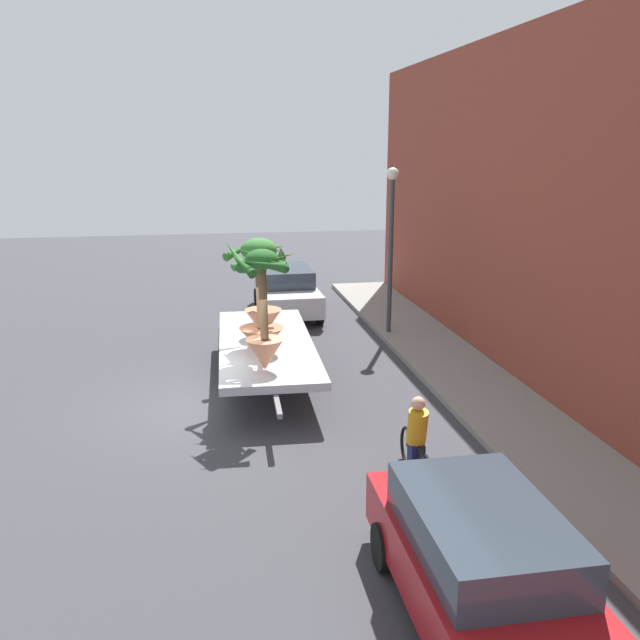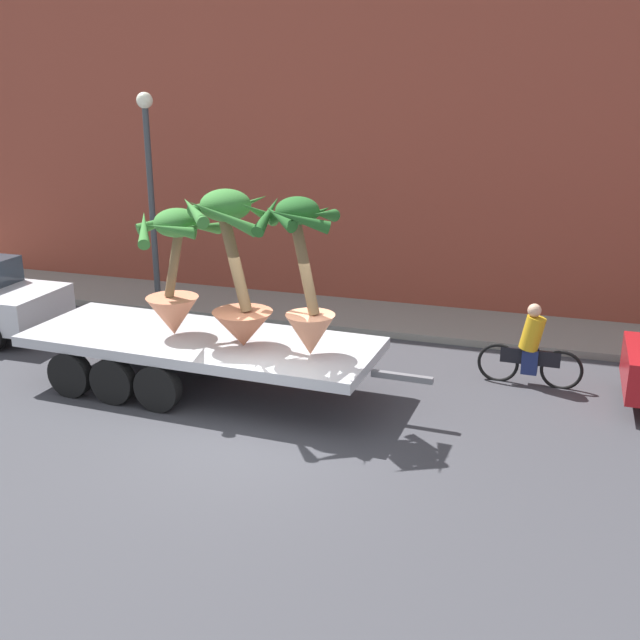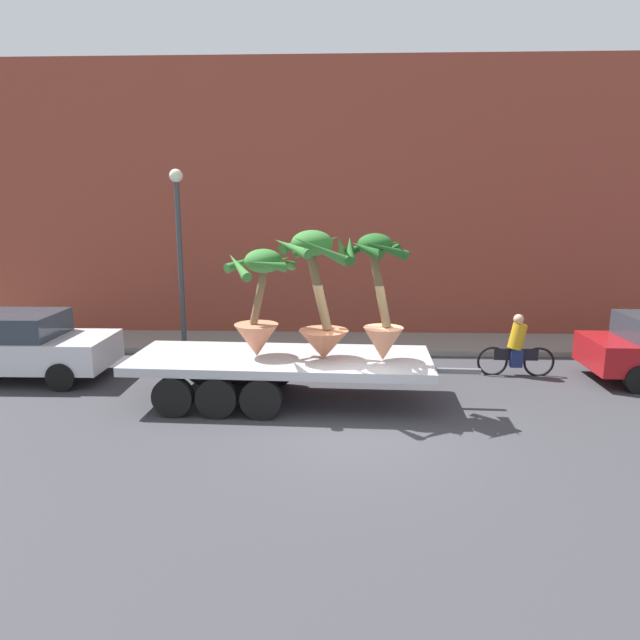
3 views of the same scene
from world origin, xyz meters
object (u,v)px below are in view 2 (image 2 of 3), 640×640
potted_palm_front (175,274)px  street_lamp (150,173)px  potted_palm_rear (304,277)px  flatbed_trailer (187,347)px  potted_palm_middle (235,272)px  cyclist (531,349)px

potted_palm_front → street_lamp: street_lamp is taller
potted_palm_rear → potted_palm_front: potted_palm_rear is taller
street_lamp → flatbed_trailer: bearing=-54.0°
potted_palm_middle → potted_palm_front: size_ratio=1.17×
potted_palm_front → street_lamp: size_ratio=0.46×
flatbed_trailer → potted_palm_rear: size_ratio=2.84×
potted_palm_front → cyclist: bearing=19.0°
potted_palm_rear → cyclist: (3.47, 2.26, -1.60)m
potted_palm_rear → potted_palm_front: (-2.42, 0.23, -0.20)m
potted_palm_front → flatbed_trailer: bearing=3.6°
flatbed_trailer → potted_palm_front: size_ratio=3.26×
potted_palm_middle → potted_palm_front: (-1.22, 0.19, -0.18)m
cyclist → potted_palm_front: bearing=-161.0°
flatbed_trailer → street_lamp: (-2.90, 3.99, 2.46)m
potted_palm_middle → street_lamp: 5.85m
potted_palm_rear → potted_palm_middle: (-1.20, 0.04, -0.02)m
potted_palm_middle → potted_palm_rear: bearing=-2.0°
potted_palm_middle → potted_palm_front: bearing=171.2°
potted_palm_rear → cyclist: 4.43m
cyclist → street_lamp: street_lamp is taller
flatbed_trailer → potted_palm_rear: (2.27, -0.24, 1.50)m
potted_palm_middle → cyclist: potted_palm_middle is taller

